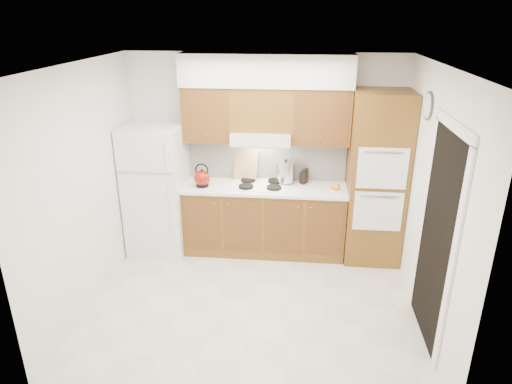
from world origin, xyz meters
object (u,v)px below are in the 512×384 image
at_px(oven_cabinet, 376,179).
at_px(stock_pot, 286,171).
at_px(kettle, 202,178).
at_px(fridge, 157,189).

relative_size(oven_cabinet, stock_pot, 8.42).
relative_size(oven_cabinet, kettle, 10.61).
bearing_deg(stock_pot, oven_cabinet, -8.40).
distance_m(fridge, kettle, 0.66).
bearing_deg(kettle, fridge, 167.85).
distance_m(kettle, stock_pot, 1.10).
height_order(fridge, kettle, fridge).
relative_size(kettle, stock_pot, 0.79).
bearing_deg(kettle, oven_cabinet, -6.93).
xyz_separation_m(fridge, oven_cabinet, (2.85, 0.03, 0.24)).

